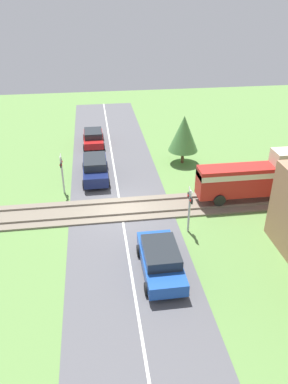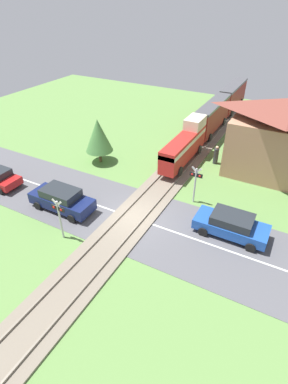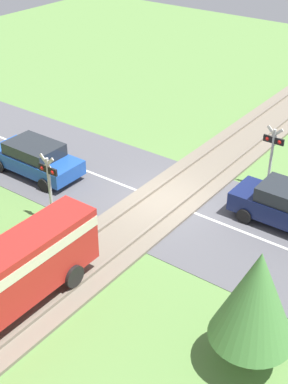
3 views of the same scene
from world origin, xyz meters
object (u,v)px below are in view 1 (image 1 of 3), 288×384
(car_behind_queue, at_px, (93,138))
(car_near_crossing, at_px, (95,168))
(crossing_signal_east_approach, at_px, (190,204))
(car_far_side, at_px, (161,259))
(crossing_signal_west_approach, at_px, (62,169))

(car_behind_queue, bearing_deg, car_near_crossing, -0.00)
(car_near_crossing, bearing_deg, crossing_signal_east_approach, 33.93)
(car_behind_queue, bearing_deg, car_far_side, 9.54)
(car_near_crossing, distance_m, car_behind_queue, 6.42)
(car_behind_queue, relative_size, crossing_signal_east_approach, 1.33)
(car_behind_queue, distance_m, crossing_signal_west_approach, 8.70)
(crossing_signal_east_approach, bearing_deg, crossing_signal_west_approach, -127.71)
(crossing_signal_west_approach, bearing_deg, car_behind_queue, 165.33)
(car_near_crossing, bearing_deg, car_far_side, 15.05)
(crossing_signal_east_approach, bearing_deg, car_near_crossing, -146.07)
(car_near_crossing, distance_m, crossing_signal_west_approach, 3.07)
(car_near_crossing, height_order, car_far_side, car_near_crossing)
(car_behind_queue, xyz_separation_m, crossing_signal_west_approach, (8.35, -2.19, 1.08))
(car_far_side, bearing_deg, crossing_signal_west_approach, -150.05)
(car_far_side, xyz_separation_m, crossing_signal_east_approach, (-3.19, 2.19, 1.03))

